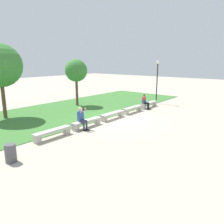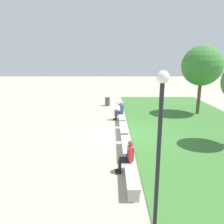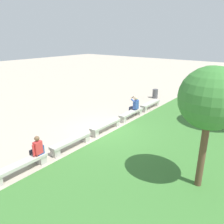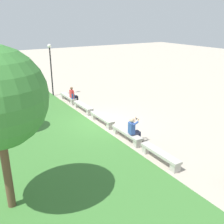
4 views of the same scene
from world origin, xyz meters
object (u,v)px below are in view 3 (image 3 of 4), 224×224
at_px(bench_mid, 106,126).
at_px(trash_bin, 155,94).
at_px(bench_main, 150,104).
at_px(bench_end, 20,166).
at_px(tree_behind_wall, 211,99).
at_px(bench_near, 131,114).
at_px(person_photographer, 134,105).
at_px(person_distant, 36,149).
at_px(backpack, 40,150).
at_px(bench_far, 71,142).

distance_m(bench_mid, trash_bin, 7.79).
height_order(bench_main, bench_end, same).
bearing_deg(bench_end, trash_bin, -175.26).
bearing_deg(tree_behind_wall, bench_mid, -106.37).
height_order(bench_near, tree_behind_wall, tree_behind_wall).
bearing_deg(person_photographer, trash_bin, -168.41).
bearing_deg(tree_behind_wall, person_distant, -64.63).
distance_m(bench_near, person_distant, 6.72).
relative_size(bench_mid, person_distant, 1.72).
relative_size(person_distant, backpack, 2.94).
distance_m(bench_main, backpack, 9.12).
bearing_deg(trash_bin, bench_near, 11.39).
bearing_deg(bench_main, person_distant, -0.41).
xyz_separation_m(bench_main, backpack, (9.11, 0.01, 0.32)).
distance_m(bench_near, tree_behind_wall, 7.36).
bearing_deg(bench_end, bench_near, 180.00).
relative_size(bench_far, person_photographer, 1.64).
xyz_separation_m(bench_main, tree_behind_wall, (6.59, 5.45, 2.79)).
bearing_deg(trash_bin, person_photographer, 11.59).
bearing_deg(bench_near, bench_main, 180.00).
xyz_separation_m(bench_mid, trash_bin, (-7.72, -1.05, 0.07)).
relative_size(bench_main, person_distant, 1.72).
bearing_deg(bench_end, bench_main, 180.00).
bearing_deg(trash_bin, backpack, 5.14).
xyz_separation_m(bench_main, person_distant, (9.21, -0.07, 0.37)).
bearing_deg(bench_main, bench_far, 0.00).
bearing_deg(bench_end, bench_far, 180.00).
height_order(person_distant, backpack, person_distant).
bearing_deg(backpack, trash_bin, -174.86).
relative_size(person_distant, trash_bin, 1.68).
xyz_separation_m(person_distant, trash_bin, (-11.94, -0.99, -0.30)).
bearing_deg(tree_behind_wall, bench_main, -140.42).
bearing_deg(trash_bin, bench_end, 4.74).
distance_m(bench_mid, bench_far, 2.50).
distance_m(bench_far, person_distant, 1.76).
relative_size(bench_far, backpack, 5.06).
height_order(bench_main, trash_bin, trash_bin).
relative_size(bench_far, trash_bin, 2.89).
xyz_separation_m(bench_main, bench_near, (2.50, 0.00, 0.00)).
bearing_deg(backpack, person_distant, -40.53).
bearing_deg(trash_bin, person_distant, 4.73).
distance_m(bench_far, tree_behind_wall, 6.19).
relative_size(bench_end, tree_behind_wall, 0.53).
height_order(bench_main, backpack, backpack).
bearing_deg(bench_main, bench_near, 0.00).
height_order(bench_far, person_photographer, person_photographer).
relative_size(backpack, tree_behind_wall, 0.10).
bearing_deg(bench_far, person_photographer, -179.19).
xyz_separation_m(bench_mid, person_photographer, (-2.96, -0.08, 0.43)).
bearing_deg(bench_far, trash_bin, -174.11).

